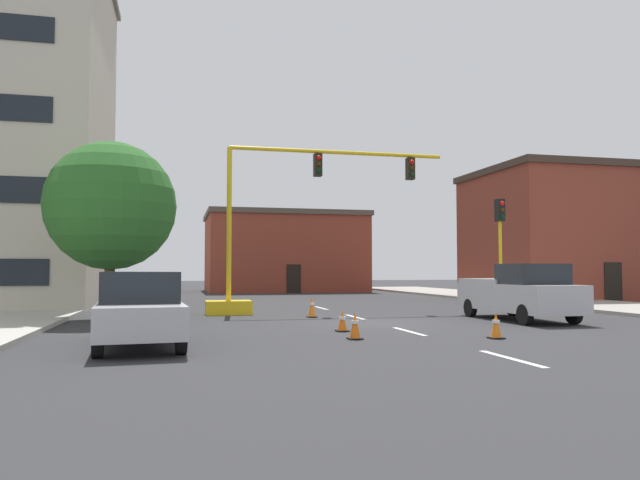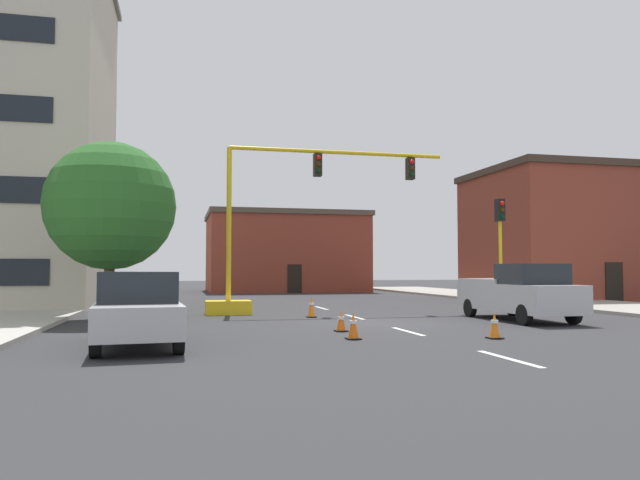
{
  "view_description": "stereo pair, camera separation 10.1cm",
  "coord_description": "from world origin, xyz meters",
  "px_view_note": "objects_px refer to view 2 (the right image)",
  "views": [
    {
      "loc": [
        -6.55,
        -19.51,
        1.79
      ],
      "look_at": [
        -0.33,
        6.83,
        3.12
      ],
      "focal_mm": 33.87,
      "sensor_mm": 36.0,
      "label": 1
    },
    {
      "loc": [
        -6.45,
        -19.53,
        1.79
      ],
      "look_at": [
        -0.33,
        6.83,
        3.12
      ],
      "focal_mm": 33.87,
      "sensor_mm": 36.0,
      "label": 2
    }
  ],
  "objects_px": {
    "traffic_signal_gantry": "(262,257)",
    "traffic_light_pole_right": "(500,229)",
    "tree_left_near": "(111,206)",
    "traffic_cone_roadside_c": "(495,326)",
    "traffic_cone_roadside_a": "(353,326)",
    "traffic_cone_roadside_d": "(311,307)",
    "pickup_truck_silver": "(519,293)",
    "traffic_cone_roadside_b": "(341,321)",
    "sedan_silver_near_left": "(138,308)"
  },
  "relations": [
    {
      "from": "traffic_signal_gantry",
      "to": "traffic_cone_roadside_a",
      "type": "distance_m",
      "value": 9.74
    },
    {
      "from": "tree_left_near",
      "to": "traffic_cone_roadside_c",
      "type": "bearing_deg",
      "value": -38.58
    },
    {
      "from": "sedan_silver_near_left",
      "to": "pickup_truck_silver",
      "type": "bearing_deg",
      "value": 19.88
    },
    {
      "from": "pickup_truck_silver",
      "to": "sedan_silver_near_left",
      "type": "height_order",
      "value": "pickup_truck_silver"
    },
    {
      "from": "traffic_light_pole_right",
      "to": "sedan_silver_near_left",
      "type": "bearing_deg",
      "value": -149.07
    },
    {
      "from": "traffic_light_pole_right",
      "to": "traffic_cone_roadside_c",
      "type": "xyz_separation_m",
      "value": [
        -5.29,
        -8.89,
        -3.19
      ]
    },
    {
      "from": "traffic_light_pole_right",
      "to": "traffic_cone_roadside_d",
      "type": "relative_size",
      "value": 6.1
    },
    {
      "from": "tree_left_near",
      "to": "traffic_cone_roadside_a",
      "type": "relative_size",
      "value": 9.16
    },
    {
      "from": "traffic_signal_gantry",
      "to": "traffic_cone_roadside_c",
      "type": "relative_size",
      "value": 14.55
    },
    {
      "from": "sedan_silver_near_left",
      "to": "traffic_cone_roadside_a",
      "type": "relative_size",
      "value": 6.65
    },
    {
      "from": "traffic_light_pole_right",
      "to": "traffic_cone_roadside_a",
      "type": "relative_size",
      "value": 6.91
    },
    {
      "from": "traffic_signal_gantry",
      "to": "traffic_cone_roadside_c",
      "type": "xyz_separation_m",
      "value": [
        4.72,
        -10.16,
        -1.96
      ]
    },
    {
      "from": "tree_left_near",
      "to": "traffic_cone_roadside_b",
      "type": "bearing_deg",
      "value": -38.85
    },
    {
      "from": "traffic_light_pole_right",
      "to": "traffic_cone_roadside_b",
      "type": "bearing_deg",
      "value": -144.4
    },
    {
      "from": "sedan_silver_near_left",
      "to": "traffic_cone_roadside_a",
      "type": "height_order",
      "value": "sedan_silver_near_left"
    },
    {
      "from": "sedan_silver_near_left",
      "to": "traffic_cone_roadside_b",
      "type": "relative_size",
      "value": 7.65
    },
    {
      "from": "pickup_truck_silver",
      "to": "traffic_cone_roadside_d",
      "type": "bearing_deg",
      "value": 156.6
    },
    {
      "from": "traffic_cone_roadside_b",
      "to": "traffic_cone_roadside_d",
      "type": "bearing_deg",
      "value": 87.12
    },
    {
      "from": "tree_left_near",
      "to": "pickup_truck_silver",
      "type": "height_order",
      "value": "tree_left_near"
    },
    {
      "from": "traffic_light_pole_right",
      "to": "traffic_cone_roadside_c",
      "type": "distance_m",
      "value": 10.82
    },
    {
      "from": "traffic_cone_roadside_a",
      "to": "traffic_cone_roadside_d",
      "type": "distance_m",
      "value": 7.24
    },
    {
      "from": "traffic_light_pole_right",
      "to": "pickup_truck_silver",
      "type": "relative_size",
      "value": 0.89
    },
    {
      "from": "tree_left_near",
      "to": "traffic_cone_roadside_c",
      "type": "relative_size",
      "value": 9.18
    },
    {
      "from": "traffic_signal_gantry",
      "to": "traffic_cone_roadside_d",
      "type": "bearing_deg",
      "value": -55.02
    },
    {
      "from": "traffic_cone_roadside_b",
      "to": "pickup_truck_silver",
      "type": "bearing_deg",
      "value": 17.77
    },
    {
      "from": "traffic_cone_roadside_c",
      "to": "traffic_cone_roadside_d",
      "type": "xyz_separation_m",
      "value": [
        -3.14,
        7.91,
        0.05
      ]
    },
    {
      "from": "traffic_cone_roadside_b",
      "to": "sedan_silver_near_left",
      "type": "bearing_deg",
      "value": -157.47
    },
    {
      "from": "traffic_cone_roadside_b",
      "to": "traffic_cone_roadside_c",
      "type": "height_order",
      "value": "traffic_cone_roadside_c"
    },
    {
      "from": "traffic_cone_roadside_b",
      "to": "traffic_cone_roadside_d",
      "type": "distance_m",
      "value": 5.26
    },
    {
      "from": "pickup_truck_silver",
      "to": "traffic_cone_roadside_d",
      "type": "distance_m",
      "value": 7.49
    },
    {
      "from": "tree_left_near",
      "to": "traffic_cone_roadside_b",
      "type": "distance_m",
      "value": 9.75
    },
    {
      "from": "tree_left_near",
      "to": "traffic_cone_roadside_d",
      "type": "xyz_separation_m",
      "value": [
        7.27,
        -0.4,
        -3.68
      ]
    },
    {
      "from": "pickup_truck_silver",
      "to": "traffic_signal_gantry",
      "type": "bearing_deg",
      "value": 148.24
    },
    {
      "from": "traffic_signal_gantry",
      "to": "traffic_cone_roadside_d",
      "type": "relative_size",
      "value": 12.82
    },
    {
      "from": "tree_left_near",
      "to": "traffic_cone_roadside_d",
      "type": "relative_size",
      "value": 8.09
    },
    {
      "from": "traffic_light_pole_right",
      "to": "sedan_silver_near_left",
      "type": "relative_size",
      "value": 1.04
    },
    {
      "from": "sedan_silver_near_left",
      "to": "traffic_cone_roadside_d",
      "type": "distance_m",
      "value": 9.5
    },
    {
      "from": "traffic_cone_roadside_a",
      "to": "traffic_cone_roadside_c",
      "type": "distance_m",
      "value": 3.68
    },
    {
      "from": "pickup_truck_silver",
      "to": "traffic_cone_roadside_b",
      "type": "bearing_deg",
      "value": -162.23
    },
    {
      "from": "pickup_truck_silver",
      "to": "traffic_cone_roadside_a",
      "type": "height_order",
      "value": "pickup_truck_silver"
    },
    {
      "from": "traffic_cone_roadside_b",
      "to": "traffic_light_pole_right",
      "type": "bearing_deg",
      "value": 35.6
    },
    {
      "from": "traffic_signal_gantry",
      "to": "traffic_cone_roadside_d",
      "type": "height_order",
      "value": "traffic_signal_gantry"
    },
    {
      "from": "traffic_light_pole_right",
      "to": "traffic_cone_roadside_a",
      "type": "bearing_deg",
      "value": -137.35
    },
    {
      "from": "traffic_cone_roadside_d",
      "to": "traffic_cone_roadside_b",
      "type": "bearing_deg",
      "value": -92.88
    },
    {
      "from": "traffic_cone_roadside_d",
      "to": "tree_left_near",
      "type": "bearing_deg",
      "value": 176.88
    },
    {
      "from": "sedan_silver_near_left",
      "to": "traffic_cone_roadside_b",
      "type": "xyz_separation_m",
      "value": [
        5.51,
        2.28,
        -0.59
      ]
    },
    {
      "from": "traffic_light_pole_right",
      "to": "traffic_cone_roadside_d",
      "type": "bearing_deg",
      "value": -173.39
    },
    {
      "from": "traffic_signal_gantry",
      "to": "traffic_cone_roadside_b",
      "type": "height_order",
      "value": "traffic_signal_gantry"
    },
    {
      "from": "traffic_signal_gantry",
      "to": "traffic_light_pole_right",
      "type": "height_order",
      "value": "traffic_signal_gantry"
    },
    {
      "from": "tree_left_near",
      "to": "traffic_cone_roadside_d",
      "type": "height_order",
      "value": "tree_left_near"
    }
  ]
}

